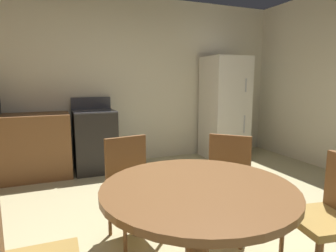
% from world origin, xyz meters
% --- Properties ---
extents(ground_plane, '(14.00, 14.00, 0.00)m').
position_xyz_m(ground_plane, '(0.00, 0.00, 0.00)').
color(ground_plane, tan).
extents(wall_back, '(6.08, 0.12, 2.70)m').
position_xyz_m(wall_back, '(0.00, 2.80, 1.35)').
color(wall_back, beige).
rests_on(wall_back, ground).
extents(oven_range, '(0.60, 0.60, 1.10)m').
position_xyz_m(oven_range, '(-0.44, 2.41, 0.47)').
color(oven_range, black).
rests_on(oven_range, ground).
extents(refrigerator, '(0.68, 0.68, 1.76)m').
position_xyz_m(refrigerator, '(1.80, 2.35, 0.88)').
color(refrigerator, silver).
rests_on(refrigerator, ground).
extents(dining_table, '(1.12, 1.12, 0.76)m').
position_xyz_m(dining_table, '(-0.25, -0.52, 0.60)').
color(dining_table, brown).
rests_on(dining_table, ground).
extents(chair_northeast, '(0.57, 0.57, 0.87)m').
position_xyz_m(chair_northeast, '(0.40, 0.15, 0.50)').
color(chair_northeast, brown).
rests_on(chair_northeast, ground).
extents(chair_north, '(0.46, 0.46, 0.87)m').
position_xyz_m(chair_north, '(-0.40, 0.40, 0.50)').
color(chair_north, brown).
rests_on(chair_north, ground).
extents(chair_east, '(0.46, 0.46, 0.87)m').
position_xyz_m(chair_east, '(0.67, -0.67, 0.50)').
color(chair_east, brown).
rests_on(chair_east, ground).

